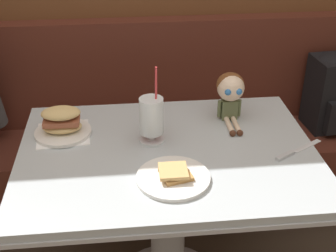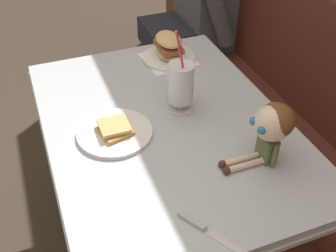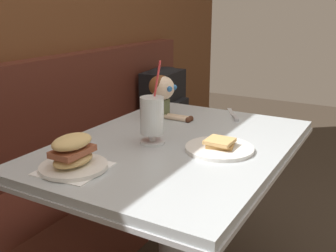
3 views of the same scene
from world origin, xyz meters
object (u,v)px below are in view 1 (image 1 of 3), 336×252
at_px(milkshake_glass, 151,118).
at_px(sandwich_plate, 62,124).
at_px(seated_doll, 231,90).
at_px(toast_plate, 174,177).
at_px(butter_knife, 291,153).

bearing_deg(milkshake_glass, sandwich_plate, 165.74).
distance_m(milkshake_glass, seated_doll, 0.36).
bearing_deg(sandwich_plate, toast_plate, -40.75).
xyz_separation_m(butter_knife, seated_doll, (-0.17, 0.29, 0.12)).
relative_size(milkshake_glass, seated_doll, 1.45).
relative_size(toast_plate, butter_knife, 1.18).
bearing_deg(sandwich_plate, milkshake_glass, -14.26).
distance_m(toast_plate, seated_doll, 0.50).
relative_size(sandwich_plate, seated_doll, 1.01).
bearing_deg(toast_plate, seated_doll, 55.53).
distance_m(sandwich_plate, butter_knife, 0.87).
bearing_deg(butter_knife, seated_doll, 120.33).
bearing_deg(milkshake_glass, butter_knife, -15.91).
height_order(milkshake_glass, butter_knife, milkshake_glass).
distance_m(toast_plate, sandwich_plate, 0.52).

